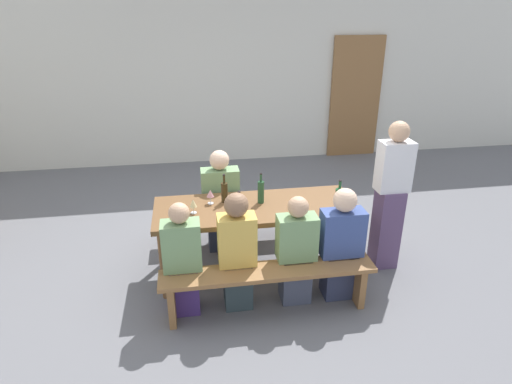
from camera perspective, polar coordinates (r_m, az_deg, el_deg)
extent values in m
plane|color=slate|center=(4.68, 0.00, -10.13)|extent=(24.00, 24.00, 0.00)
cube|color=silver|center=(7.57, -4.56, 15.96)|extent=(14.00, 0.20, 3.20)
cube|color=olive|center=(8.06, 12.89, 11.97)|extent=(0.90, 0.06, 2.10)
cube|color=brown|center=(4.32, 0.00, -2.12)|extent=(2.01, 0.76, 0.05)
cylinder|color=brown|center=(4.19, -12.03, -9.46)|extent=(0.07, 0.07, 0.70)
cylinder|color=brown|center=(4.46, 12.59, -7.36)|extent=(0.07, 0.07, 0.70)
cylinder|color=brown|center=(4.74, -11.78, -5.27)|extent=(0.07, 0.07, 0.70)
cylinder|color=brown|center=(4.98, 9.99, -3.66)|extent=(0.07, 0.07, 0.70)
cube|color=olive|center=(3.89, 1.62, -10.37)|extent=(1.91, 0.30, 0.04)
cube|color=olive|center=(3.98, -10.99, -13.98)|extent=(0.06, 0.24, 0.41)
cube|color=olive|center=(4.24, 13.27, -11.59)|extent=(0.06, 0.24, 0.41)
cube|color=olive|center=(5.06, -1.23, -1.82)|extent=(1.91, 0.30, 0.04)
cube|color=olive|center=(5.13, -10.75, -4.72)|extent=(0.06, 0.24, 0.41)
cube|color=olive|center=(5.33, 7.95, -3.36)|extent=(0.06, 0.24, 0.41)
cylinder|color=#332814|center=(4.37, -4.16, -0.08)|extent=(0.07, 0.07, 0.20)
cylinder|color=#332814|center=(4.31, -4.21, 1.67)|extent=(0.02, 0.02, 0.08)
cylinder|color=black|center=(4.29, -4.23, 2.26)|extent=(0.03, 0.03, 0.01)
cylinder|color=#194723|center=(4.22, 10.80, -1.12)|extent=(0.08, 0.08, 0.24)
cylinder|color=#194723|center=(4.15, 10.96, 0.88)|extent=(0.03, 0.03, 0.08)
cylinder|color=black|center=(4.14, 11.01, 1.48)|extent=(0.03, 0.03, 0.01)
cylinder|color=#332814|center=(3.99, -2.20, -2.40)|extent=(0.07, 0.07, 0.21)
cylinder|color=#332814|center=(3.92, -2.24, -0.53)|extent=(0.03, 0.03, 0.07)
cylinder|color=black|center=(3.91, -2.25, 0.03)|extent=(0.03, 0.03, 0.01)
cylinder|color=#234C2D|center=(4.34, 0.64, -0.03)|extent=(0.07, 0.07, 0.23)
cylinder|color=#234C2D|center=(4.28, 0.65, 1.85)|extent=(0.02, 0.02, 0.08)
cylinder|color=black|center=(4.26, 0.65, 2.42)|extent=(0.03, 0.03, 0.01)
cylinder|color=silver|center=(4.38, -5.96, -1.48)|extent=(0.06, 0.06, 0.01)
cylinder|color=silver|center=(4.37, -5.98, -1.03)|extent=(0.01, 0.01, 0.07)
cone|color=#D18C93|center=(4.34, -6.02, -0.17)|extent=(0.07, 0.07, 0.07)
cylinder|color=silver|center=(4.21, -8.17, -2.71)|extent=(0.06, 0.06, 0.01)
cylinder|color=silver|center=(4.20, -8.19, -2.30)|extent=(0.01, 0.01, 0.06)
cone|color=beige|center=(4.17, -8.25, -1.44)|extent=(0.07, 0.07, 0.08)
cube|color=#422B6D|center=(4.08, -9.31, -12.39)|extent=(0.25, 0.24, 0.45)
cube|color=#729966|center=(3.84, -9.75, -6.95)|extent=(0.34, 0.20, 0.45)
sphere|color=tan|center=(3.69, -10.08, -2.75)|extent=(0.18, 0.18, 0.18)
cube|color=#2E3C40|center=(4.10, -2.40, -11.90)|extent=(0.25, 0.24, 0.45)
cube|color=gold|center=(3.85, -2.52, -6.31)|extent=(0.34, 0.20, 0.47)
sphere|color=#846047|center=(3.69, -2.61, -1.71)|extent=(0.21, 0.21, 0.21)
cube|color=#43485C|center=(4.18, 5.15, -11.17)|extent=(0.27, 0.24, 0.45)
cube|color=#729966|center=(3.95, 5.38, -5.97)|extent=(0.36, 0.20, 0.42)
sphere|color=tan|center=(3.81, 5.55, -1.96)|extent=(0.19, 0.19, 0.19)
cube|color=#2E3450|center=(4.29, 10.77, -10.50)|extent=(0.30, 0.24, 0.45)
cube|color=#384C8C|center=(4.06, 11.24, -5.28)|extent=(0.39, 0.20, 0.44)
sphere|color=beige|center=(3.92, 11.62, -1.05)|extent=(0.22, 0.22, 0.22)
cube|color=#2D3345|center=(4.99, -4.51, -4.92)|extent=(0.31, 0.24, 0.45)
cube|color=#729966|center=(4.78, -4.69, 0.13)|extent=(0.41, 0.20, 0.51)
sphere|color=beige|center=(4.65, -4.84, 4.20)|extent=(0.21, 0.21, 0.21)
cube|color=#594166|center=(4.76, 16.70, -4.56)|extent=(0.24, 0.24, 0.87)
cube|color=silver|center=(4.49, 17.71, 3.22)|extent=(0.32, 0.20, 0.51)
sphere|color=tan|center=(4.39, 18.29, 7.56)|extent=(0.20, 0.20, 0.20)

